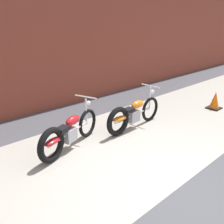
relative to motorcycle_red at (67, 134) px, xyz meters
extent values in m
plane|color=#47474C|center=(0.58, -2.36, -0.40)|extent=(80.00, 80.00, 0.00)
cube|color=#9E998E|center=(0.58, -0.61, -0.40)|extent=(36.00, 3.50, 0.01)
cube|color=brown|center=(0.58, 2.84, 2.35)|extent=(36.00, 0.50, 5.49)
torus|color=black|center=(0.76, 0.27, -0.06)|extent=(0.67, 0.30, 0.68)
torus|color=black|center=(-0.46, -0.17, -0.03)|extent=(0.73, 0.37, 0.73)
cylinder|color=silver|center=(0.15, 0.05, -0.02)|extent=(1.18, 0.47, 0.06)
cube|color=#99999E|center=(0.07, 0.02, -0.06)|extent=(0.38, 0.31, 0.28)
ellipsoid|color=red|center=(0.22, 0.08, 0.22)|extent=(0.48, 0.33, 0.20)
ellipsoid|color=red|center=(-0.42, -0.15, 0.03)|extent=(0.47, 0.32, 0.10)
cube|color=black|center=(-0.11, -0.04, 0.16)|extent=(0.33, 0.28, 0.08)
cylinder|color=silver|center=(0.72, 0.26, 0.25)|extent=(0.06, 0.06, 0.62)
cylinder|color=silver|center=(0.72, 0.26, 0.61)|extent=(0.22, 0.56, 0.03)
sphere|color=white|center=(0.82, 0.29, 0.43)|extent=(0.11, 0.11, 0.11)
cylinder|color=silver|center=(-0.20, 0.08, -0.14)|extent=(0.54, 0.24, 0.06)
torus|color=black|center=(2.63, -0.13, -0.06)|extent=(0.68, 0.12, 0.68)
torus|color=black|center=(1.33, -0.20, -0.03)|extent=(0.74, 0.17, 0.73)
cylinder|color=silver|center=(1.98, -0.16, -0.02)|extent=(1.24, 0.12, 0.06)
cube|color=#99999E|center=(1.90, -0.17, -0.06)|extent=(0.33, 0.24, 0.28)
ellipsoid|color=orange|center=(2.06, -0.16, 0.22)|extent=(0.45, 0.21, 0.20)
ellipsoid|color=orange|center=(1.38, -0.19, 0.03)|extent=(0.45, 0.20, 0.10)
cube|color=black|center=(1.70, -0.18, 0.16)|extent=(0.29, 0.21, 0.08)
cylinder|color=silver|center=(2.59, -0.13, 0.25)|extent=(0.05, 0.05, 0.62)
cylinder|color=silver|center=(2.59, -0.13, 0.61)|extent=(0.06, 0.58, 0.03)
sphere|color=white|center=(2.69, -0.12, 0.43)|extent=(0.11, 0.11, 0.11)
cylinder|color=silver|center=(1.65, -0.03, -0.14)|extent=(0.55, 0.09, 0.06)
cone|color=orange|center=(4.90, -0.89, -0.12)|extent=(0.32, 0.32, 0.55)
cube|color=black|center=(4.90, -0.89, -0.38)|extent=(0.40, 0.40, 0.04)
camera|label=1|loc=(-2.52, -4.15, 2.30)|focal=39.84mm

